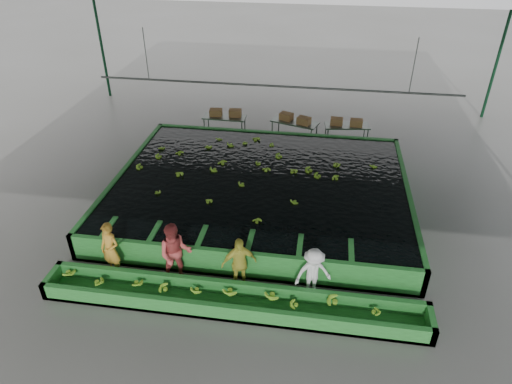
% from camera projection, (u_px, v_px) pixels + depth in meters
% --- Properties ---
extents(ground, '(80.00, 80.00, 0.00)m').
position_uv_depth(ground, '(254.00, 226.00, 14.84)').
color(ground, '#63635E').
rests_on(ground, ground).
extents(shed_roof, '(20.00, 22.00, 0.04)m').
position_uv_depth(shed_roof, '(253.00, 75.00, 12.18)').
color(shed_roof, slate).
rests_on(shed_roof, shed_posts).
extents(shed_posts, '(20.00, 22.00, 5.00)m').
position_uv_depth(shed_posts, '(253.00, 158.00, 13.51)').
color(shed_posts, '#0C311A').
rests_on(shed_posts, ground).
extents(flotation_tank, '(10.00, 8.00, 0.90)m').
position_uv_depth(flotation_tank, '(260.00, 190.00, 15.85)').
color(flotation_tank, '#27782D').
rests_on(flotation_tank, ground).
extents(tank_water, '(9.70, 7.70, 0.00)m').
position_uv_depth(tank_water, '(260.00, 180.00, 15.64)').
color(tank_water, black).
rests_on(tank_water, flotation_tank).
extents(sorting_trough, '(10.00, 1.00, 0.50)m').
position_uv_depth(sorting_trough, '(231.00, 301.00, 11.69)').
color(sorting_trough, '#27782D').
rests_on(sorting_trough, ground).
extents(cableway_rail, '(0.08, 0.08, 14.00)m').
position_uv_depth(cableway_rail, '(274.00, 86.00, 17.42)').
color(cableway_rail, '#59605B').
rests_on(cableway_rail, shed_roof).
extents(rail_hanger_left, '(0.04, 0.04, 2.00)m').
position_uv_depth(rail_hanger_left, '(146.00, 54.00, 17.54)').
color(rail_hanger_left, '#59605B').
rests_on(rail_hanger_left, shed_roof).
extents(rail_hanger_right, '(0.04, 0.04, 2.00)m').
position_uv_depth(rail_hanger_right, '(414.00, 66.00, 16.24)').
color(rail_hanger_right, '#59605B').
rests_on(rail_hanger_right, shed_roof).
extents(worker_a, '(0.70, 0.57, 1.68)m').
position_uv_depth(worker_a, '(110.00, 250.00, 12.51)').
color(worker_a, gold).
rests_on(worker_a, ground).
extents(worker_b, '(1.07, 0.94, 1.86)m').
position_uv_depth(worker_b, '(175.00, 254.00, 12.22)').
color(worker_b, '#C34645').
rests_on(worker_b, ground).
extents(worker_c, '(1.03, 0.75, 1.63)m').
position_uv_depth(worker_c, '(239.00, 264.00, 12.06)').
color(worker_c, gold).
rests_on(worker_c, ground).
extents(worker_d, '(1.11, 0.86, 1.50)m').
position_uv_depth(worker_d, '(313.00, 273.00, 11.83)').
color(worker_d, silver).
rests_on(worker_d, ground).
extents(packing_table_left, '(1.93, 0.80, 0.87)m').
position_uv_depth(packing_table_left, '(225.00, 125.00, 20.58)').
color(packing_table_left, '#59605B').
rests_on(packing_table_left, ground).
extents(packing_table_mid, '(2.17, 1.40, 0.92)m').
position_uv_depth(packing_table_mid, '(294.00, 131.00, 20.01)').
color(packing_table_mid, '#59605B').
rests_on(packing_table_mid, ground).
extents(packing_table_right, '(1.97, 1.01, 0.86)m').
position_uv_depth(packing_table_right, '(346.00, 134.00, 19.79)').
color(packing_table_right, '#59605B').
rests_on(packing_table_right, ground).
extents(box_stack_left, '(1.44, 0.51, 0.30)m').
position_uv_depth(box_stack_left, '(226.00, 116.00, 20.40)').
color(box_stack_left, brown).
rests_on(box_stack_left, packing_table_left).
extents(box_stack_mid, '(1.44, 0.92, 0.30)m').
position_uv_depth(box_stack_mid, '(295.00, 122.00, 19.72)').
color(box_stack_mid, brown).
rests_on(box_stack_mid, packing_table_mid).
extents(box_stack_right, '(1.36, 0.41, 0.29)m').
position_uv_depth(box_stack_right, '(346.00, 125.00, 19.56)').
color(box_stack_right, brown).
rests_on(box_stack_right, packing_table_right).
extents(floating_bananas, '(9.16, 6.24, 0.12)m').
position_uv_depth(floating_bananas, '(264.00, 169.00, 16.31)').
color(floating_bananas, '#7AB825').
rests_on(floating_bananas, tank_water).
extents(trough_bananas, '(9.08, 0.61, 0.12)m').
position_uv_depth(trough_bananas, '(231.00, 296.00, 11.61)').
color(trough_bananas, '#7AB825').
rests_on(trough_bananas, sorting_trough).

